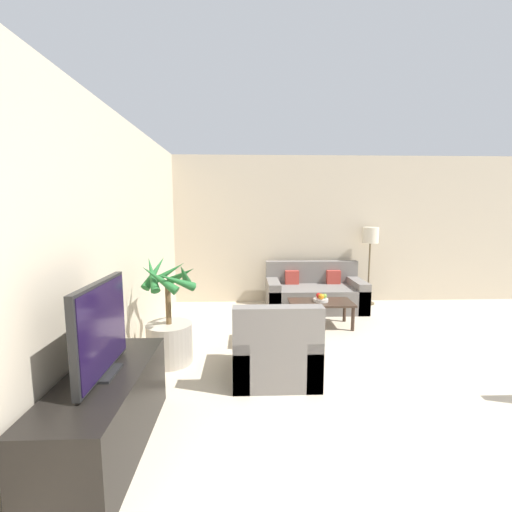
% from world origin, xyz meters
% --- Properties ---
extents(wall_back, '(7.63, 0.06, 2.70)m').
position_xyz_m(wall_back, '(0.00, 5.96, 1.35)').
color(wall_back, beige).
rests_on(wall_back, ground_plane).
extents(wall_left, '(0.06, 7.53, 2.70)m').
position_xyz_m(wall_left, '(-3.04, 2.97, 1.35)').
color(wall_left, beige).
rests_on(wall_left, ground_plane).
extents(tv_console, '(0.52, 1.37, 0.58)m').
position_xyz_m(tv_console, '(-2.72, 1.93, 0.29)').
color(tv_console, black).
rests_on(tv_console, ground_plane).
extents(television, '(0.18, 0.78, 0.66)m').
position_xyz_m(television, '(-2.72, 1.93, 0.91)').
color(television, black).
rests_on(television, tv_console).
extents(potted_palm, '(0.62, 0.68, 1.23)m').
position_xyz_m(potted_palm, '(-2.58, 3.38, 0.39)').
color(potted_palm, '#ADA393').
rests_on(potted_palm, ground_plane).
extents(sofa_loveseat, '(1.66, 0.85, 0.80)m').
position_xyz_m(sofa_loveseat, '(-0.51, 5.43, 0.27)').
color(sofa_loveseat, slate).
rests_on(sofa_loveseat, ground_plane).
extents(floor_lamp, '(0.28, 0.28, 1.41)m').
position_xyz_m(floor_lamp, '(0.55, 5.70, 1.17)').
color(floor_lamp, brown).
rests_on(floor_lamp, ground_plane).
extents(coffee_table, '(0.93, 0.50, 0.38)m').
position_xyz_m(coffee_table, '(-0.60, 4.52, 0.33)').
color(coffee_table, '#38281E').
rests_on(coffee_table, ground_plane).
extents(fruit_bowl, '(0.22, 0.22, 0.05)m').
position_xyz_m(fruit_bowl, '(-0.60, 4.53, 0.40)').
color(fruit_bowl, beige).
rests_on(fruit_bowl, coffee_table).
extents(apple_red, '(0.08, 0.08, 0.08)m').
position_xyz_m(apple_red, '(-0.63, 4.56, 0.46)').
color(apple_red, red).
rests_on(apple_red, fruit_bowl).
extents(apple_green, '(0.07, 0.07, 0.07)m').
position_xyz_m(apple_green, '(-0.54, 4.54, 0.46)').
color(apple_green, olive).
rests_on(apple_green, fruit_bowl).
extents(orange_fruit, '(0.08, 0.08, 0.08)m').
position_xyz_m(orange_fruit, '(-0.60, 4.48, 0.46)').
color(orange_fruit, orange).
rests_on(orange_fruit, fruit_bowl).
extents(armchair, '(0.85, 0.84, 0.84)m').
position_xyz_m(armchair, '(-1.42, 3.00, 0.27)').
color(armchair, slate).
rests_on(armchair, ground_plane).
extents(ottoman, '(0.55, 0.48, 0.42)m').
position_xyz_m(ottoman, '(-1.38, 3.88, 0.21)').
color(ottoman, slate).
rests_on(ottoman, ground_plane).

